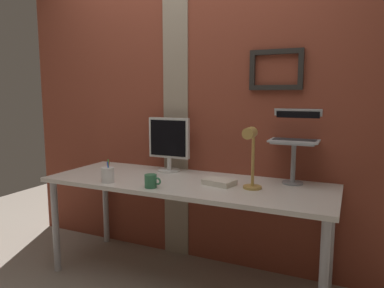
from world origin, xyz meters
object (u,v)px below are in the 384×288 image
object	(u,v)px
laptop	(296,132)
desk_lamp	(251,151)
pen_cup	(108,175)
monitor	(169,141)
coffee_mug	(151,181)

from	to	relation	value
laptop	desk_lamp	distance (m)	0.43
desk_lamp	pen_cup	size ratio (longest dim) A/B	2.50
monitor	laptop	size ratio (longest dim) A/B	1.32
monitor	pen_cup	world-z (taller)	monitor
monitor	coffee_mug	distance (m)	0.54
laptop	desk_lamp	size ratio (longest dim) A/B	0.80
monitor	desk_lamp	world-z (taller)	monitor
laptop	coffee_mug	distance (m)	1.04
laptop	pen_cup	xyz separation A→B (m)	(-1.17, -0.56, -0.29)
laptop	pen_cup	size ratio (longest dim) A/B	1.99
desk_lamp	pen_cup	distance (m)	0.99
laptop	monitor	bearing A→B (deg)	-175.72
laptop	desk_lamp	xyz separation A→B (m)	(-0.22, -0.36, -0.10)
monitor	laptop	bearing A→B (deg)	4.28
monitor	coffee_mug	size ratio (longest dim) A/B	3.64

